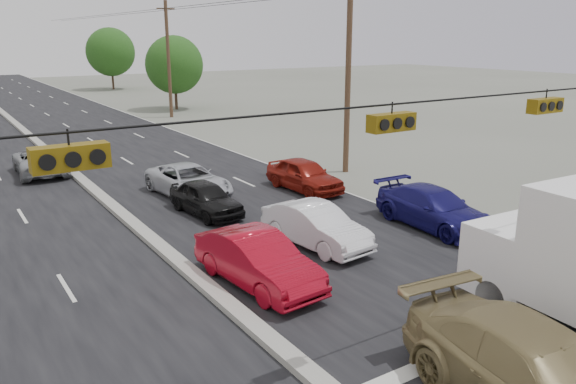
# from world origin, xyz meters

# --- Properties ---
(road_surface) EXTENTS (20.00, 160.00, 0.02)m
(road_surface) POSITION_xyz_m (0.00, 30.00, 0.00)
(road_surface) COLOR black
(road_surface) RESTS_ON ground
(center_median) EXTENTS (0.50, 160.00, 0.20)m
(center_median) POSITION_xyz_m (0.00, 30.00, 0.10)
(center_median) COLOR gray
(center_median) RESTS_ON ground
(utility_pole_right_b) EXTENTS (1.60, 0.30, 10.00)m
(utility_pole_right_b) POSITION_xyz_m (12.50, 15.00, 5.11)
(utility_pole_right_b) COLOR #422D1E
(utility_pole_right_b) RESTS_ON ground
(utility_pole_right_c) EXTENTS (1.60, 0.30, 10.00)m
(utility_pole_right_c) POSITION_xyz_m (12.50, 40.00, 5.11)
(utility_pole_right_c) COLOR #422D1E
(utility_pole_right_c) RESTS_ON ground
(traffic_signals) EXTENTS (25.00, 0.30, 0.54)m
(traffic_signals) POSITION_xyz_m (1.40, 0.00, 5.49)
(traffic_signals) COLOR black
(traffic_signals) RESTS_ON ground
(tree_right_mid) EXTENTS (5.60, 5.60, 7.14)m
(tree_right_mid) POSITION_xyz_m (15.00, 45.00, 4.34)
(tree_right_mid) COLOR #382619
(tree_right_mid) RESTS_ON ground
(tree_right_far) EXTENTS (6.40, 6.40, 8.16)m
(tree_right_far) POSITION_xyz_m (16.00, 70.00, 4.96)
(tree_right_far) COLOR #382619
(tree_right_far) RESTS_ON ground
(tan_sedan) EXTENTS (3.22, 6.43, 1.79)m
(tan_sedan) POSITION_xyz_m (2.80, -2.98, 0.90)
(tan_sedan) COLOR olive
(tan_sedan) RESTS_ON ground
(red_sedan) EXTENTS (2.06, 4.80, 1.54)m
(red_sedan) POSITION_xyz_m (1.40, 5.18, 0.77)
(red_sedan) COLOR #A40A1B
(red_sedan) RESTS_ON ground
(queue_car_a) EXTENTS (1.97, 4.12, 1.36)m
(queue_car_a) POSITION_xyz_m (3.00, 12.20, 0.68)
(queue_car_a) COLOR black
(queue_car_a) RESTS_ON ground
(queue_car_b) EXTENTS (1.98, 4.53, 1.45)m
(queue_car_b) POSITION_xyz_m (4.67, 6.85, 0.72)
(queue_car_b) COLOR white
(queue_car_b) RESTS_ON ground
(queue_car_c) EXTENTS (2.76, 5.25, 1.41)m
(queue_car_c) POSITION_xyz_m (3.50, 15.11, 0.70)
(queue_car_c) COLOR #B9BBC1
(queue_car_c) RESTS_ON ground
(queue_car_d) EXTENTS (2.25, 5.19, 1.49)m
(queue_car_d) POSITION_xyz_m (9.60, 6.03, 0.74)
(queue_car_d) COLOR #16125B
(queue_car_d) RESTS_ON ground
(queue_car_e) EXTENTS (1.97, 4.50, 1.51)m
(queue_car_e) POSITION_xyz_m (8.44, 13.03, 0.75)
(queue_car_e) COLOR maroon
(queue_car_e) RESTS_ON ground
(oncoming_far) EXTENTS (2.53, 5.15, 1.41)m
(oncoming_far) POSITION_xyz_m (-1.40, 23.32, 0.70)
(oncoming_far) COLOR #95989C
(oncoming_far) RESTS_ON ground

